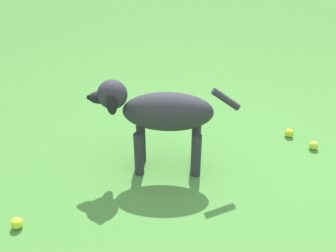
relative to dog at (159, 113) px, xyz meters
name	(u,v)px	position (x,y,z in m)	size (l,w,h in m)	color
ground	(215,168)	(-0.26, -0.28, -0.43)	(14.00, 14.00, 0.00)	#478438
dog	(159,113)	(0.00, 0.00, 0.00)	(0.70, 0.73, 0.65)	#2D2D33
tennis_ball_0	(17,223)	(0.10, 0.97, -0.39)	(0.07, 0.07, 0.07)	#C4E330
tennis_ball_1	(289,133)	(-0.35, -1.00, -0.39)	(0.07, 0.07, 0.07)	#C0D129
tennis_ball_2	(314,145)	(-0.57, -0.99, -0.39)	(0.07, 0.07, 0.07)	#BFDB3C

